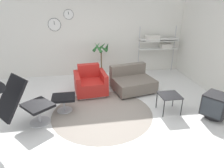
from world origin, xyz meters
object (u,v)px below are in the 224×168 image
at_px(armchair_red, 90,84).
at_px(shelf_unit, 158,42).
at_px(potted_plant, 102,60).
at_px(lounge_chair, 16,98).
at_px(crt_television, 216,106).
at_px(couch_low, 132,82).
at_px(ottoman, 64,100).
at_px(side_table, 170,96).

distance_m(armchair_red, shelf_unit, 2.92).
bearing_deg(potted_plant, lounge_chair, -126.30).
bearing_deg(crt_television, lounge_chair, 52.80).
height_order(armchair_red, couch_low, armchair_red).
bearing_deg(potted_plant, ottoman, -119.89).
xyz_separation_m(lounge_chair, potted_plant, (1.95, 2.66, -0.11)).
bearing_deg(lounge_chair, potted_plant, 104.17).
xyz_separation_m(lounge_chair, couch_low, (2.70, 1.55, -0.50)).
bearing_deg(couch_low, shelf_unit, -144.32).
xyz_separation_m(lounge_chair, side_table, (3.24, 0.22, -0.35)).
bearing_deg(side_table, couch_low, 111.91).
xyz_separation_m(ottoman, shelf_unit, (3.13, 2.23, 0.80)).
xyz_separation_m(armchair_red, shelf_unit, (2.45, 1.37, 0.80)).
relative_size(potted_plant, shelf_unit, 0.77).
bearing_deg(ottoman, lounge_chair, -140.46).
bearing_deg(side_table, ottoman, 169.62).
bearing_deg(side_table, armchair_red, 143.16).
bearing_deg(potted_plant, crt_television, -52.58).
xyz_separation_m(armchair_red, potted_plant, (0.46, 1.13, 0.34)).
relative_size(ottoman, shelf_unit, 0.33).
distance_m(potted_plant, shelf_unit, 2.06).
height_order(couch_low, shelf_unit, shelf_unit).
bearing_deg(lounge_chair, side_table, 54.38).
bearing_deg(shelf_unit, armchair_red, -150.81).
distance_m(lounge_chair, couch_low, 3.15).
bearing_deg(side_table, crt_television, -25.10).
xyz_separation_m(couch_low, crt_television, (1.43, -1.75, 0.06)).
relative_size(lounge_chair, potted_plant, 0.99).
bearing_deg(armchair_red, lounge_chair, 40.35).
distance_m(ottoman, potted_plant, 2.32).
height_order(potted_plant, shelf_unit, shelf_unit).
distance_m(armchair_red, side_table, 2.18).
bearing_deg(armchair_red, couch_low, 175.81).
relative_size(ottoman, crt_television, 0.77).
bearing_deg(couch_low, ottoman, 13.36).
xyz_separation_m(lounge_chair, ottoman, (0.81, 0.67, -0.46)).
distance_m(armchair_red, crt_television, 3.16).
distance_m(armchair_red, couch_low, 1.21).
distance_m(couch_low, crt_television, 2.26).
xyz_separation_m(couch_low, shelf_unit, (1.24, 1.34, 0.85)).
distance_m(couch_low, shelf_unit, 2.02).
bearing_deg(ottoman, crt_television, -14.59).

